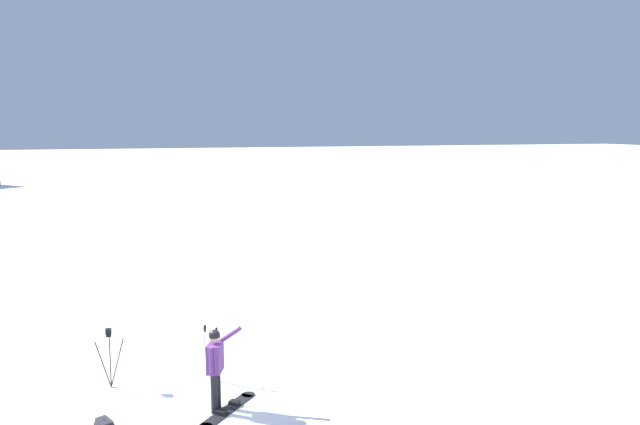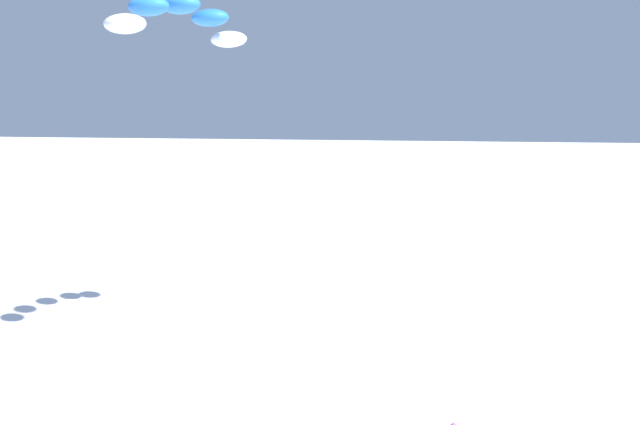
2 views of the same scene
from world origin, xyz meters
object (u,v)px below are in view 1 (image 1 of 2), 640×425
(ski_poles, at_px, (211,346))
(camera_tripod, at_px, (109,346))
(snowboard, at_px, (228,409))
(snowboarder, at_px, (215,362))

(ski_poles, bearing_deg, camera_tripod, 169.23)
(camera_tripod, xyz_separation_m, ski_poles, (2.06, -0.39, -0.10))
(snowboard, xyz_separation_m, ski_poles, (-0.12, 1.40, 0.79))
(snowboarder, bearing_deg, snowboard, -18.57)
(snowboard, xyz_separation_m, camera_tripod, (-2.18, 1.79, 0.89))
(snowboard, bearing_deg, snowboarder, 161.43)
(snowboarder, bearing_deg, camera_tripod, 138.99)
(snowboarder, bearing_deg, ski_poles, 86.17)
(snowboarder, distance_m, ski_poles, 1.34)
(snowboard, height_order, ski_poles, ski_poles)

